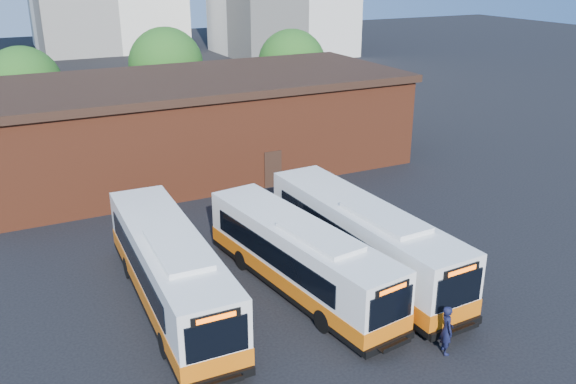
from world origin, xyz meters
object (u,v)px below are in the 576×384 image
bus_west (170,273)px  transit_worker (447,330)px  bus_midwest (299,260)px  bus_mideast (362,241)px

bus_west → transit_worker: (8.17, -7.80, -0.58)m
bus_midwest → transit_worker: (2.72, -6.58, -0.50)m
bus_west → transit_worker: size_ratio=6.49×
bus_west → transit_worker: bearing=-42.1°
bus_mideast → transit_worker: (-0.65, -6.72, -0.61)m
bus_west → bus_mideast: size_ratio=0.98×
bus_west → bus_mideast: bus_mideast is taller
bus_midwest → bus_mideast: (3.36, 0.15, 0.11)m
bus_mideast → transit_worker: 6.78m
bus_west → transit_worker: bus_west is taller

